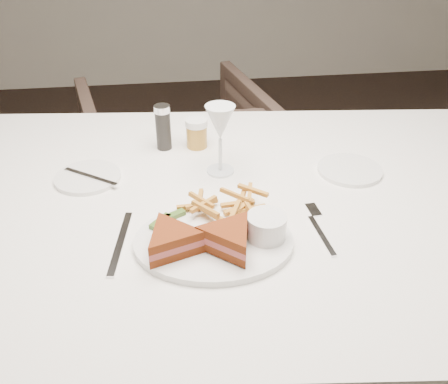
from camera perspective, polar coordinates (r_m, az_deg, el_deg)
name	(u,v)px	position (r m, az deg, el deg)	size (l,w,h in m)	color
ground	(295,312)	(1.93, 8.16, -13.47)	(5.00, 5.00, 0.00)	black
table	(222,315)	(1.39, -0.27, -13.84)	(1.49, 0.99, 0.75)	white
chair_far	(178,158)	(2.12, -5.29, 3.92)	(0.71, 0.67, 0.73)	#423128
table_setting	(214,200)	(1.07, -1.14, -0.93)	(0.81, 0.63, 0.18)	white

